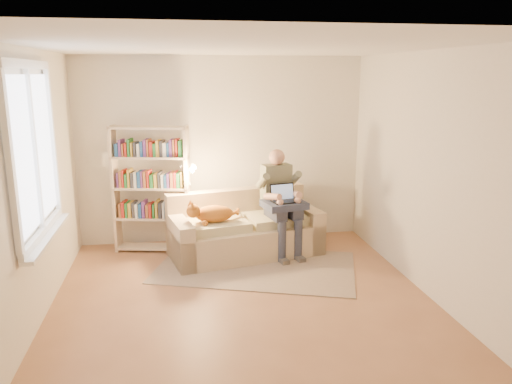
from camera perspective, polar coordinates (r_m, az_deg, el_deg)
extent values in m
plane|color=#8F5F41|center=(5.31, -1.24, -12.95)|extent=(4.50, 4.50, 0.00)
cube|color=white|center=(4.77, -1.40, 16.30)|extent=(4.00, 4.50, 0.02)
cube|color=silver|center=(5.01, -24.58, -0.02)|extent=(0.02, 4.50, 2.60)
cube|color=silver|center=(5.52, 19.70, 1.56)|extent=(0.02, 4.50, 2.60)
cube|color=silver|center=(7.08, -3.92, 4.76)|extent=(4.00, 0.02, 2.60)
cube|color=silver|center=(2.77, 5.42, -9.14)|extent=(4.00, 0.02, 2.60)
plane|color=white|center=(5.13, -24.08, 4.30)|extent=(0.00, 1.50, 1.50)
cube|color=white|center=(5.08, -24.83, 13.13)|extent=(0.05, 1.50, 0.08)
cube|color=white|center=(5.30, -23.16, -4.15)|extent=(0.05, 1.50, 0.08)
cube|color=white|center=(5.13, -23.97, 4.31)|extent=(0.04, 0.05, 1.50)
cube|color=white|center=(5.30, -22.69, -4.65)|extent=(0.12, 1.52, 0.04)
cube|color=#CAB28E|center=(6.66, -1.22, -5.49)|extent=(2.09, 1.26, 0.41)
cube|color=#CAB28E|center=(6.84, -2.23, -1.35)|extent=(1.95, 0.60, 0.42)
cube|color=#CAB28E|center=(6.40, -8.65, -5.61)|extent=(0.37, 0.90, 0.58)
cube|color=#CAB28E|center=(6.97, 5.57, -3.93)|extent=(0.37, 0.90, 0.58)
cube|color=beige|center=(6.40, -4.77, -3.84)|extent=(0.93, 0.74, 0.12)
cube|color=beige|center=(6.69, 2.44, -3.04)|extent=(0.93, 0.74, 0.12)
cube|color=gray|center=(6.65, 2.31, 0.94)|extent=(0.42, 0.28, 0.52)
sphere|color=tan|center=(6.56, 2.40, 4.00)|extent=(0.21, 0.21, 0.21)
cube|color=#313545|center=(6.46, 2.24, -2.31)|extent=(0.24, 0.45, 0.16)
cube|color=#313545|center=(6.55, 4.07, -2.10)|extent=(0.24, 0.45, 0.16)
cylinder|color=#313545|center=(6.38, 2.97, -5.71)|extent=(0.11, 0.11, 0.54)
cylinder|color=#313545|center=(6.47, 4.82, -5.46)|extent=(0.11, 0.11, 0.54)
ellipsoid|color=orange|center=(6.33, -4.73, -2.48)|extent=(0.53, 0.35, 0.22)
sphere|color=orange|center=(6.20, -7.08, -2.16)|extent=(0.17, 0.17, 0.17)
cylinder|color=orange|center=(6.46, -2.68, -2.51)|extent=(0.24, 0.10, 0.07)
cube|color=#2B324B|center=(6.46, 3.06, -1.45)|extent=(0.60, 0.53, 0.09)
cube|color=black|center=(6.41, 3.21, -1.07)|extent=(0.38, 0.30, 0.02)
cube|color=black|center=(6.48, 2.82, 0.01)|extent=(0.34, 0.13, 0.22)
plane|color=#8CA5CC|center=(6.48, 2.82, 0.01)|extent=(0.31, 0.12, 0.30)
cube|color=beige|center=(6.93, -15.78, 0.32)|extent=(0.09, 0.26, 1.70)
cube|color=beige|center=(6.69, -7.81, 0.25)|extent=(0.09, 0.26, 1.70)
cube|color=beige|center=(7.01, -11.55, -6.14)|extent=(1.04, 0.46, 0.03)
cube|color=beige|center=(6.89, -11.71, -2.89)|extent=(1.04, 0.46, 0.03)
cube|color=beige|center=(6.79, -11.88, 0.48)|extent=(1.04, 0.46, 0.03)
cube|color=beige|center=(6.71, -12.05, 3.93)|extent=(1.04, 0.46, 0.03)
cube|color=beige|center=(6.66, -12.21, 7.21)|extent=(1.04, 0.46, 0.03)
cube|color=#267233|center=(6.86, -11.76, -1.96)|extent=(0.89, 0.38, 0.20)
cube|color=gold|center=(6.76, -11.92, 1.43)|extent=(0.89, 0.38, 0.20)
cube|color=#333338|center=(6.69, -12.09, 4.90)|extent=(0.89, 0.38, 0.20)
cylinder|color=silver|center=(6.69, -8.45, 0.72)|extent=(0.09, 0.09, 0.04)
cone|color=silver|center=(6.50, -7.43, 2.71)|extent=(0.14, 0.16, 0.14)
cube|color=gray|center=(6.28, -0.01, -8.58)|extent=(2.74, 2.13, 0.01)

